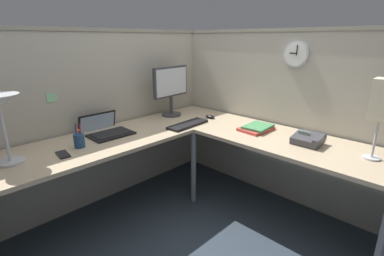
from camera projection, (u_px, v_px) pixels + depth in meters
The scene contains 15 objects.
ground_plane at pixel (194, 214), 2.51m from camera, with size 6.80×6.80×0.00m, color #2D3842.
cubicle_wall_back at pixel (99, 118), 2.60m from camera, with size 2.57×0.12×1.58m.
cubicle_wall_right at pixel (277, 115), 2.69m from camera, with size 0.12×2.37×1.58m.
desk at pixel (186, 155), 2.19m from camera, with size 2.35×2.15×0.73m.
monitor at pixel (171, 87), 2.85m from camera, with size 0.46×0.20×0.50m.
laptop at pixel (105, 130), 2.39m from camera, with size 0.34×0.38×0.22m.
keyboard at pixel (188, 124), 2.59m from camera, with size 0.43×0.14×0.02m, color black.
computer_mouse at pixel (210, 117), 2.83m from camera, with size 0.06×0.10×0.03m, color black.
pen_cup at pixel (79, 140), 2.06m from camera, with size 0.08×0.08×0.18m.
cell_phone at pixel (63, 154), 1.94m from camera, with size 0.07×0.14×0.01m, color black.
office_phone at pixel (309, 140), 2.12m from camera, with size 0.19×0.21×0.11m.
book_stack at pixel (257, 128), 2.45m from camera, with size 0.30×0.23×0.04m.
desk_lamp_paper at pixel (383, 102), 1.77m from camera, with size 0.13×0.13×0.53m.
wall_clock at pixel (296, 54), 2.38m from camera, with size 0.04×0.22×0.22m.
pinned_note_leftmost at pixel (52, 98), 2.22m from camera, with size 0.08×0.00×0.07m, color #8CCC99.
Camera 1 is at (-1.56, -1.49, 1.49)m, focal length 26.41 mm.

